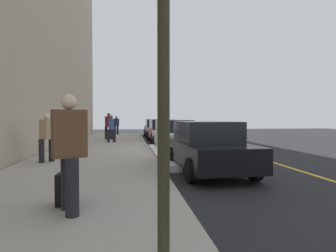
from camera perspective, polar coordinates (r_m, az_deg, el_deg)
The scene contains 14 objects.
ground_plane at distance 14.96m, azimuth 0.30°, elevation -4.67°, with size 56.00×56.00×0.00m, color black.
sidewalk at distance 14.88m, azimuth -12.44°, elevation -4.45°, with size 28.00×4.60×0.15m, color #A39E93.
lane_stripe_centre at distance 15.71m, azimuth 11.98°, elevation -4.39°, with size 28.00×0.14×0.01m, color gold.
snow_bank_curb at distance 12.37m, azimuth -1.37°, elevation -5.47°, with size 7.12×0.56×0.22m, color white.
parked_car_navy at distance 25.86m, azimuth -2.38°, elevation -0.37°, with size 4.26×1.93×1.51m.
parked_car_red at distance 20.49m, azimuth -1.06°, elevation -0.87°, with size 4.34×1.99×1.51m.
parked_car_white at distance 15.12m, azimuth 1.16°, elevation -1.72°, with size 4.54×2.00×1.51m.
parked_car_black at distance 8.97m, azimuth 7.61°, elevation -3.99°, with size 4.29×2.02×1.51m.
pedestrian_burgundy_coat at distance 21.00m, azimuth -11.25°, elevation 0.16°, with size 0.58×0.57×1.82m.
pedestrian_blue_coat at distance 18.45m, azimuth -10.77°, elevation -0.34°, with size 0.46×0.54×1.64m.
pedestrian_navy_coat at distance 26.97m, azimuth -9.84°, elevation 0.25°, with size 0.49×0.52×1.63m.
pedestrian_brown_coat at distance 4.86m, azimuth -18.32°, elevation -4.34°, with size 0.58×0.57×1.84m.
pedestrian_tan_coat at distance 10.71m, azimuth -22.19°, elevation -1.77°, with size 0.51×0.51×1.64m.
rolling_suitcase at distance 5.46m, azimuth -19.28°, elevation -11.25°, with size 0.34×0.22×0.89m.
Camera 1 is at (14.74, -1.97, 1.62)m, focal length 31.93 mm.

